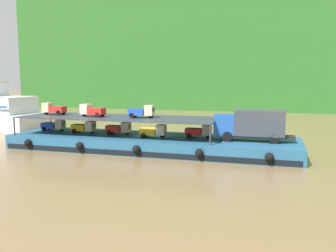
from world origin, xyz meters
The scene contains 13 objects.
ground_plane centered at (0.00, 0.00, 0.00)m, with size 400.00×400.00×0.00m, color brown.
hillside_far_bank centered at (0.00, 63.83, 18.81)m, with size 114.48×28.47×33.39m.
cargo_barge centered at (0.00, -0.04, 0.75)m, with size 31.21×8.38×1.50m.
covered_lorry centered at (10.62, 0.06, 3.19)m, with size 7.89×2.40×3.10m.
cargo_rack centered at (-3.80, 0.00, 3.44)m, with size 22.01×6.95×2.00m.
mini_truck_lower_stern centered at (-12.41, 0.60, 2.19)m, with size 2.79×1.29×1.38m.
mini_truck_lower_aft centered at (-8.05, 0.06, 2.19)m, with size 2.79×1.28×1.38m.
mini_truck_lower_mid centered at (-3.83, 0.36, 2.19)m, with size 2.78×1.26×1.38m.
mini_truck_lower_fore centered at (0.58, -0.57, 2.19)m, with size 2.75×1.22×1.38m.
mini_truck_lower_bow centered at (5.23, 0.57, 2.19)m, with size 2.78×1.27×1.38m.
mini_truck_upper_stern centered at (-12.14, 0.28, 4.19)m, with size 2.77×1.26×1.38m.
mini_truck_upper_mid centered at (-6.62, -0.57, 4.19)m, with size 2.77×1.26×1.38m.
mini_truck_upper_fore centered at (-0.87, -0.19, 4.19)m, with size 2.78×1.28×1.38m.
Camera 1 is at (12.71, -35.85, 7.52)m, focal length 38.04 mm.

